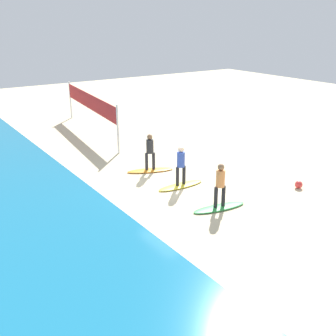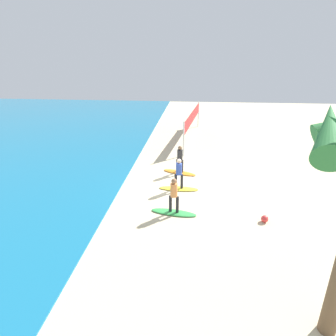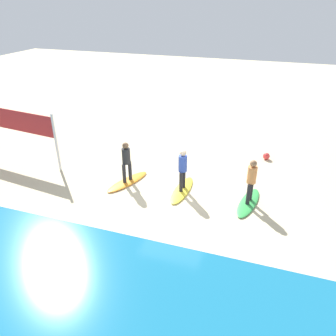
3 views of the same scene
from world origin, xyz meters
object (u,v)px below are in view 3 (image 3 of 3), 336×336
Objects in this scene: surfboard_green at (248,203)px; surfer_yellow at (183,167)px; surfboard_yellow at (182,190)px; surfer_green at (251,178)px; surfer_orange at (126,159)px; surfboard_orange at (128,182)px; beach_ball at (266,156)px.

surfer_yellow is at bearing -82.55° from surfboard_green.
surfboard_green is 1.00× the size of surfboard_yellow.
surfer_orange is at bearing 0.06° from surfer_green.
surfer_green is at bearing -66.85° from surfboard_green.
surfer_orange is at bearing -80.82° from surfboard_green.
surfer_orange is (0.00, 0.00, 0.99)m from surfboard_orange.
surfboard_yellow is 0.99m from surfer_yellow.
surfboard_orange is (4.74, 0.01, 0.00)m from surfboard_green.
surfboard_yellow is (2.50, -0.07, -0.99)m from surfer_green.
surfboard_yellow is at bearing 0.00° from surfer_yellow.
surfboard_orange is at bearing 0.00° from surfer_orange.
surfboard_yellow is 1.00× the size of surfboard_orange.
surfer_orange is (4.74, 0.01, 0.99)m from surfboard_green.
surfer_green is at bearing 85.01° from beach_ball.
surfer_yellow reaches higher than beach_ball.
surfboard_green and surfboard_orange have the same top height.
surfer_yellow is 4.89m from beach_ball.
surfer_green is 1.00× the size of surfer_orange.
surfboard_yellow is (2.50, -0.07, 0.00)m from surfboard_green.
beach_ball is (-5.08, -3.95, 0.11)m from surfboard_orange.
surfboard_green is at bearing -179.94° from surfer_orange.
surfer_green is 0.78× the size of surfboard_yellow.
surfer_orange is (4.74, 0.01, 0.00)m from surfer_green.
surfer_yellow is 2.45m from surfboard_orange.
surfboard_orange is at bearing -80.82° from surfboard_green.
surfboard_orange is (2.24, 0.08, 0.00)m from surfboard_yellow.
surfer_orange is (2.24, 0.08, 0.99)m from surfboard_yellow.
beach_ball is at bearing -94.99° from surfer_green.
surfboard_orange is 6.44m from beach_ball.
surfboard_green is 4.84m from surfer_orange.
beach_ball is at bearing -142.12° from surfer_orange.
beach_ball is at bearing 145.35° from surfboard_yellow.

